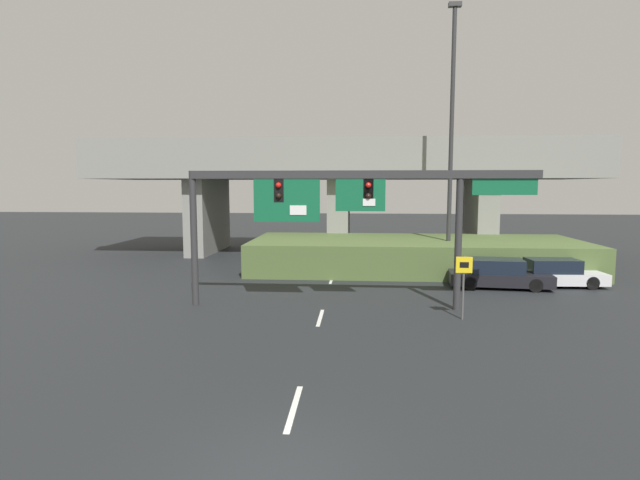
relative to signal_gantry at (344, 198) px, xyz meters
The scene contains 9 objects.
ground_plane 12.73m from the signal_gantry, 94.03° to the right, with size 160.00×160.00×0.00m, color black.
lane_markings 5.05m from the signal_gantry, 110.72° to the left, with size 0.14×25.49×0.01m.
signal_gantry is the anchor object (origin of this frame).
speed_limit_sign 5.52m from the signal_gantry, 18.24° to the right, with size 0.60×0.11×2.42m.
highway_light_pole_near 11.17m from the signal_gantry, 57.44° to the left, with size 0.70×0.36×14.92m.
overpass_bridge 16.48m from the signal_gantry, 92.92° to the left, with size 34.67×8.87×8.05m.
grass_embankment 10.92m from the signal_gantry, 67.73° to the left, with size 19.08×7.55×1.80m.
parked_sedan_near_right 9.50m from the signal_gantry, 31.76° to the left, with size 4.91×2.21×1.42m.
parked_sedan_mid_right 12.11m from the signal_gantry, 26.81° to the left, with size 4.65×1.98×1.37m.
Camera 1 is at (1.43, -8.10, 4.99)m, focal length 28.00 mm.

